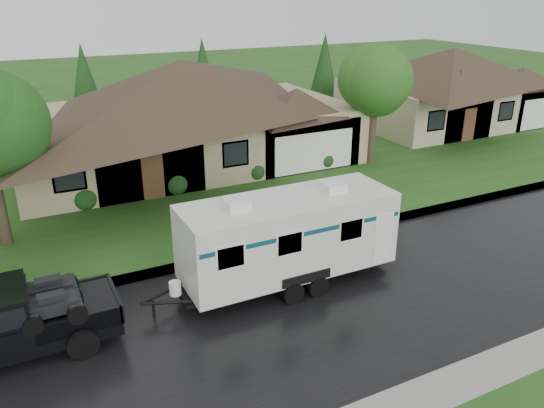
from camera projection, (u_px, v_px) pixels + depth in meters
The scene contains 9 objects.
ground at pixel (262, 284), 17.90m from camera, with size 140.00×140.00×0.00m, color #224E18.
road at pixel (290, 314), 16.24m from camera, with size 140.00×8.00×0.01m, color black.
curb at pixel (236, 254), 19.73m from camera, with size 140.00×0.50×0.15m, color gray.
lawn at pixel (149, 162), 30.29m from camera, with size 140.00×26.00×0.15m, color #224E18.
house_main at pixel (190, 100), 28.95m from camera, with size 19.44×10.80×6.90m.
house_neighbor at pixel (456, 78), 37.76m from camera, with size 15.12×9.72×6.45m.
tree_right_green at pixel (375, 84), 28.24m from camera, with size 3.82×3.82×6.32m.
shrub_row at pixel (217, 176), 26.18m from camera, with size 13.60×1.00×1.00m.
travel_trailer at pixel (288, 235), 17.33m from camera, with size 7.48×2.63×3.36m.
Camera 1 is at (-6.67, -14.06, 9.25)m, focal length 35.00 mm.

